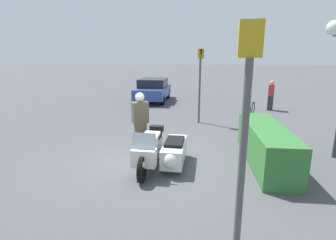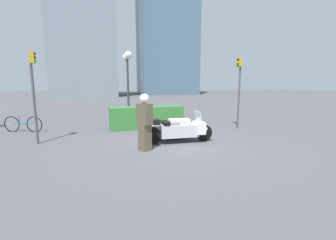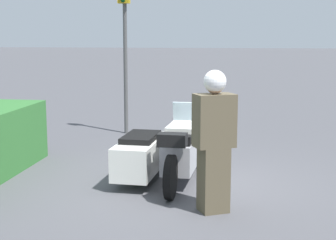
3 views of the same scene
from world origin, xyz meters
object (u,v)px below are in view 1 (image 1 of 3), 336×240
at_px(officer_rider, 140,119).
at_px(parked_car_background, 153,89).
at_px(police_motorcycle, 162,151).
at_px(pedestrian_bystander, 271,95).
at_px(hedge_bush_curbside, 266,145).
at_px(traffic_light_far, 200,75).
at_px(traffic_light_near, 245,123).
at_px(bicycle_parked, 251,111).

height_order(officer_rider, parked_car_background, officer_rider).
xyz_separation_m(police_motorcycle, pedestrian_bystander, (-8.23, 5.03, 0.36)).
bearing_deg(hedge_bush_curbside, traffic_light_far, -157.55).
relative_size(traffic_light_far, pedestrian_bystander, 1.98).
distance_m(traffic_light_near, bicycle_parked, 10.18).
distance_m(police_motorcycle, traffic_light_near, 4.25).
distance_m(parked_car_background, pedestrian_bystander, 7.29).
bearing_deg(pedestrian_bystander, parked_car_background, -179.05).
height_order(police_motorcycle, traffic_light_near, traffic_light_near).
bearing_deg(traffic_light_near, bicycle_parked, -8.07).
xyz_separation_m(police_motorcycle, bicycle_parked, (-6.16, 3.59, -0.11)).
bearing_deg(police_motorcycle, pedestrian_bystander, 151.45).
distance_m(police_motorcycle, pedestrian_bystander, 9.65).
relative_size(police_motorcycle, hedge_bush_curbside, 0.73).
relative_size(officer_rider, hedge_bush_curbside, 0.52).
xyz_separation_m(officer_rider, traffic_light_near, (5.05, 2.33, 1.24)).
distance_m(police_motorcycle, traffic_light_far, 5.36).
bearing_deg(hedge_bush_curbside, officer_rider, -102.79).
bearing_deg(hedge_bush_curbside, police_motorcycle, -78.30).
bearing_deg(bicycle_parked, police_motorcycle, -8.95).
bearing_deg(officer_rider, hedge_bush_curbside, -129.85).
bearing_deg(traffic_light_far, hedge_bush_curbside, 14.21).
bearing_deg(officer_rider, pedestrian_bystander, -68.21).
bearing_deg(pedestrian_bystander, police_motorcycle, -102.79).
bearing_deg(traffic_light_far, bicycle_parked, 106.75).
height_order(parked_car_background, bicycle_parked, parked_car_background).
height_order(traffic_light_near, traffic_light_far, traffic_light_near).
distance_m(hedge_bush_curbside, traffic_light_near, 4.74).
height_order(parked_car_background, pedestrian_bystander, pedestrian_bystander).
relative_size(police_motorcycle, pedestrian_bystander, 1.59).
distance_m(traffic_light_near, parked_car_background, 14.51).
distance_m(hedge_bush_curbside, bicycle_parked, 5.62).
height_order(police_motorcycle, pedestrian_bystander, pedestrian_bystander).
relative_size(hedge_bush_curbside, traffic_light_far, 1.10).
relative_size(officer_rider, traffic_light_far, 0.57).
bearing_deg(police_motorcycle, officer_rider, -145.38).
relative_size(traffic_light_far, parked_car_background, 0.77).
xyz_separation_m(traffic_light_near, bicycle_parked, (-9.77, 2.16, -1.86)).
distance_m(parked_car_background, bicycle_parked, 6.98).
bearing_deg(traffic_light_near, parked_car_background, 17.75).
xyz_separation_m(traffic_light_far, parked_car_background, (-5.46, -2.96, -1.37)).
bearing_deg(parked_car_background, traffic_light_far, -149.79).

